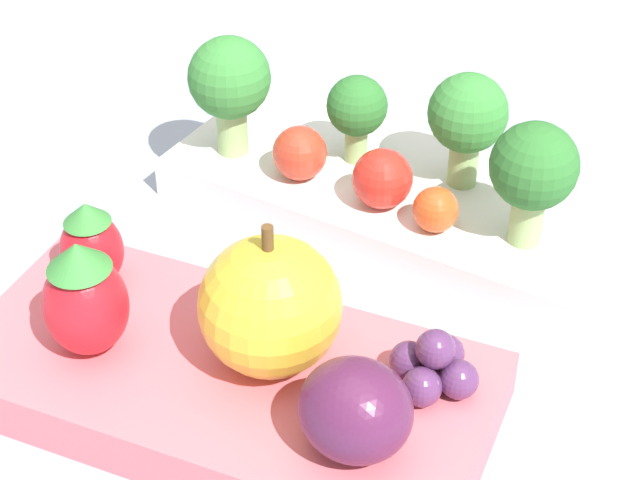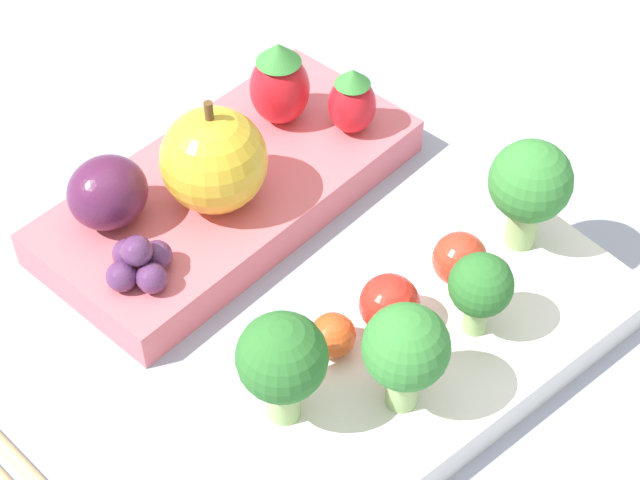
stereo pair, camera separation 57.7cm
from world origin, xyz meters
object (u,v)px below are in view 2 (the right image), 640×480
cherry_tomato_0 (333,335)px  apple (214,160)px  strawberry_0 (279,84)px  plum (108,193)px  grape_cluster (139,263)px  broccoli_floret_3 (530,185)px  cherry_tomato_2 (460,259)px  broccoli_floret_2 (282,361)px  broccoli_floret_0 (406,350)px  bento_box_fruit (229,190)px  strawberry_1 (352,101)px  cherry_tomato_1 (389,304)px  bento_box_savoury (425,361)px  broccoli_floret_1 (481,288)px

cherry_tomato_0 → apple: bearing=-99.2°
strawberry_0 → plum: (0.11, 0.00, -0.01)m
grape_cluster → plum: bearing=-104.8°
broccoli_floret_3 → grape_cluster: size_ratio=1.73×
cherry_tomato_2 → strawberry_0: size_ratio=0.52×
broccoli_floret_2 → broccoli_floret_3: size_ratio=0.96×
broccoli_floret_2 → grape_cluster: bearing=-88.1°
broccoli_floret_2 → grape_cluster: broccoli_floret_2 is taller
strawberry_0 → plum: 0.11m
broccoli_floret_0 → apple: size_ratio=0.89×
bento_box_fruit → apple: apple is taller
apple → grape_cluster: 0.06m
broccoli_floret_3 → cherry_tomato_2: (0.04, -0.00, -0.02)m
strawberry_1 → plum: (0.13, -0.03, -0.00)m
cherry_tomato_1 → strawberry_1: 0.13m
cherry_tomato_1 → strawberry_0: (-0.05, -0.14, 0.01)m
broccoli_floret_2 → plum: size_ratio=1.44×
bento_box_savoury → broccoli_floret_1: size_ratio=4.92×
cherry_tomato_0 → cherry_tomato_1: (-0.03, 0.01, 0.00)m
bento_box_savoury → bento_box_fruit: bearing=-90.1°
bento_box_savoury → broccoli_floret_2: bearing=-12.4°
cherry_tomato_0 → grape_cluster: 0.10m
bento_box_savoury → broccoli_floret_3: broccoli_floret_3 is taller
broccoli_floret_0 → plum: broccoli_floret_0 is taller
broccoli_floret_3 → grape_cluster: bearing=-33.1°
cherry_tomato_1 → bento_box_savoury: bearing=98.2°
bento_box_savoury → broccoli_floret_3: bearing=-167.9°
cherry_tomato_0 → strawberry_1: 0.15m
broccoli_floret_2 → strawberry_0: broccoli_floret_2 is taller
cherry_tomato_0 → broccoli_floret_1: bearing=150.2°
cherry_tomato_1 → strawberry_1: (-0.08, -0.11, 0.01)m
bento_box_savoury → cherry_tomato_0: (0.03, -0.03, 0.02)m
broccoli_floret_0 → broccoli_floret_1: size_ratio=1.26×
bento_box_fruit → strawberry_1: bearing=169.0°
broccoli_floret_1 → apple: bearing=-74.4°
strawberry_0 → plum: bearing=2.5°
broccoli_floret_1 → bento_box_savoury: bearing=-12.9°
broccoli_floret_3 → grape_cluster: 0.18m
broccoli_floret_1 → broccoli_floret_2: bearing=-12.5°
broccoli_floret_0 → apple: apple is taller
broccoli_floret_2 → bento_box_fruit: bearing=-118.1°
broccoli_floret_1 → cherry_tomato_2: broccoli_floret_1 is taller
broccoli_floret_0 → bento_box_fruit: bearing=-100.0°
broccoli_floret_1 → cherry_tomato_0: size_ratio=2.15×
broccoli_floret_0 → strawberry_1: (-0.10, -0.14, -0.01)m
cherry_tomato_0 → cherry_tomato_2: (-0.07, 0.01, 0.00)m
strawberry_1 → cherry_tomato_1: bearing=55.3°
bento_box_fruit → broccoli_floret_1: 0.16m
plum → grape_cluster: bearing=75.2°
bento_box_fruit → broccoli_floret_3: broccoli_floret_3 is taller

